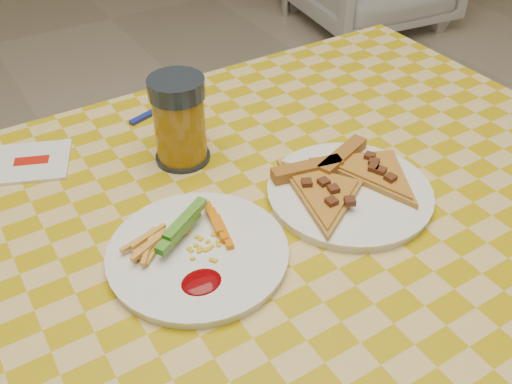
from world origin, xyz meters
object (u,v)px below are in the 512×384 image
Objects in this scene: plate_left at (198,255)px; plate_right at (349,194)px; table at (250,257)px; drink_glass at (180,121)px.

plate_right is (0.25, -0.01, 0.00)m from plate_left.
plate_left and plate_right have the same top height.
table is 0.13m from plate_left.
table is 5.38× the size of plate_left.
table is at bearing 168.63° from plate_right.
drink_glass is (-0.01, 0.19, 0.14)m from table.
plate_left is (-0.10, -0.03, 0.08)m from table.
plate_right is at bearing -11.37° from table.
table is 8.80× the size of drink_glass.
plate_left is at bearing -111.25° from drink_glass.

